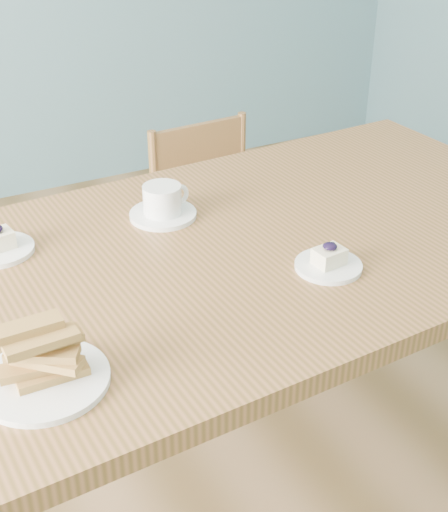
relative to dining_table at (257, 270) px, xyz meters
The scene contains 6 objects.
room 0.73m from the dining_table, 147.98° to the right, with size 5.01×5.01×2.71m.
dining_table is the anchor object (origin of this frame).
dining_chair 0.79m from the dining_table, 69.90° to the left, with size 0.39×0.37×0.81m.
cheesecake_plate_near 0.21m from the dining_table, 70.66° to the right, with size 0.14×0.14×0.06m.
coffee_cup 0.27m from the dining_table, 126.73° to the left, with size 0.16×0.16×0.08m.
biscotti_plate 0.62m from the dining_table, 154.65° to the right, with size 0.21×0.21×0.11m.
Camera 1 is at (-0.36, -0.97, 1.60)m, focal length 50.00 mm.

